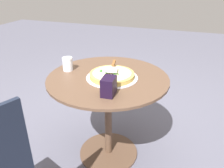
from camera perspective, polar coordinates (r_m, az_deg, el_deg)
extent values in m
plane|color=#5A5A69|center=(1.99, -0.90, -17.16)|extent=(10.00, 10.00, 0.00)
cylinder|color=brown|center=(1.59, -1.07, 1.63)|extent=(0.87, 0.87, 0.02)
cylinder|color=brown|center=(1.76, -0.98, -8.70)|extent=(0.06, 0.06, 0.68)
cylinder|color=brown|center=(1.98, -0.90, -16.98)|extent=(0.48, 0.48, 0.02)
cylinder|color=silver|center=(1.57, 0.00, 1.72)|extent=(0.36, 0.36, 0.00)
cylinder|color=tan|center=(1.56, 0.00, 2.29)|extent=(0.31, 0.31, 0.03)
cylinder|color=beige|center=(1.55, 0.00, 2.85)|extent=(0.27, 0.27, 0.00)
sphere|color=#32742A|center=(1.57, -2.81, 3.36)|extent=(0.02, 0.02, 0.02)
sphere|color=#347324|center=(1.53, 1.54, 2.55)|extent=(0.01, 0.01, 0.01)
sphere|color=#E9EBC8|center=(1.56, -0.63, 3.09)|extent=(0.01, 0.01, 0.01)
sphere|color=#F3DCD2|center=(1.61, -0.81, 3.84)|extent=(0.02, 0.02, 0.02)
sphere|color=#30631F|center=(1.55, -1.34, 2.94)|extent=(0.02, 0.02, 0.02)
sphere|color=white|center=(1.46, -1.71, 1.40)|extent=(0.02, 0.02, 0.02)
sphere|color=white|center=(1.61, 2.43, 3.90)|extent=(0.01, 0.01, 0.01)
sphere|color=#396F33|center=(1.53, 0.71, 2.72)|extent=(0.02, 0.02, 0.02)
sphere|color=silver|center=(1.55, -2.04, 3.12)|extent=(0.02, 0.02, 0.02)
cube|color=silver|center=(1.56, -0.04, 3.75)|extent=(0.11, 0.10, 0.00)
cube|color=brown|center=(1.65, 0.45, 5.35)|extent=(0.11, 0.04, 0.02)
cylinder|color=silver|center=(1.71, -11.30, 5.06)|extent=(0.08, 0.08, 0.10)
cube|color=black|center=(1.32, -0.87, -0.60)|extent=(0.11, 0.08, 0.11)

